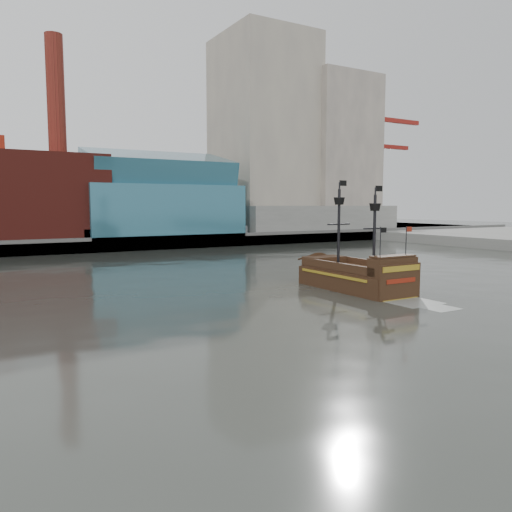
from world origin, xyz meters
TOP-DOWN VIEW (x-y plane):
  - ground at (0.00, 0.00)m, footprint 400.00×400.00m
  - promenade_far at (0.00, 92.00)m, footprint 220.00×60.00m
  - seawall at (0.00, 62.50)m, footprint 220.00×1.00m
  - skyline at (5.21, 84.56)m, footprint 149.00×45.00m
  - crane_a at (78.63, 82.00)m, footprint 22.50×4.00m
  - crane_b at (88.23, 92.00)m, footprint 19.10×4.00m
  - pirate_ship at (9.02, 11.07)m, footprint 4.88×15.20m

SIDE VIEW (x-z plane):
  - ground at x=0.00m, z-range 0.00..0.00m
  - promenade_far at x=0.00m, z-range 0.00..2.00m
  - pirate_ship at x=9.02m, z-range -4.66..6.72m
  - seawall at x=0.00m, z-range 0.00..2.60m
  - crane_b at x=88.23m, z-range 2.45..28.70m
  - crane_a at x=78.63m, z-range 2.99..35.24m
  - skyline at x=5.21m, z-range -6.45..55.55m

